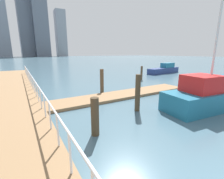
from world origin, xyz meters
TOP-DOWN VIEW (x-y plane):
  - ground_plane at (0.00, 20.00)m, footprint 300.00×300.00m
  - floating_dock at (2.49, 9.46)m, footprint 11.98×2.00m
  - boardwalk_railing at (-3.15, 11.04)m, footprint 0.06×28.47m
  - dock_piling_0 at (8.74, 14.23)m, footprint 0.26×0.26m
  - dock_piling_1 at (6.15, 6.27)m, footprint 0.35×0.35m
  - dock_piling_2 at (1.78, 11.20)m, footprint 0.30×0.30m
  - dock_piling_3 at (1.56, 6.47)m, footprint 0.29×0.29m
  - dock_piling_4 at (-1.61, 5.26)m, footprint 0.32×0.32m
  - moored_boat_0 at (16.33, 17.26)m, footprint 6.70×2.22m
  - moored_boat_2 at (5.25, 4.68)m, footprint 5.80×2.62m
  - skyline_tower_3 at (7.00, 163.24)m, footprint 14.14×9.22m
  - skyline_tower_4 at (17.30, 156.91)m, footprint 12.16×10.90m
  - skyline_tower_5 at (35.49, 162.33)m, footprint 9.08×10.35m

SIDE VIEW (x-z plane):
  - ground_plane at x=0.00m, z-range 0.00..0.00m
  - floating_dock at x=2.49m, z-range 0.00..0.18m
  - moored_boat_0 at x=16.33m, z-range -0.21..1.40m
  - moored_boat_2 at x=5.25m, z-range -3.60..5.11m
  - dock_piling_4 at x=-1.61m, z-range 0.00..1.55m
  - dock_piling_0 at x=8.74m, z-range 0.00..1.66m
  - dock_piling_1 at x=6.15m, z-range 0.00..1.78m
  - dock_piling_2 at x=1.78m, z-range 0.00..1.93m
  - dock_piling_3 at x=1.56m, z-range 0.00..2.06m
  - boardwalk_railing at x=-3.15m, z-range 0.67..1.75m
  - skyline_tower_5 at x=35.49m, z-range 0.00..42.88m
  - skyline_tower_3 at x=7.00m, z-range 0.00..77.15m
  - skyline_tower_4 at x=17.30m, z-range 0.00..86.33m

